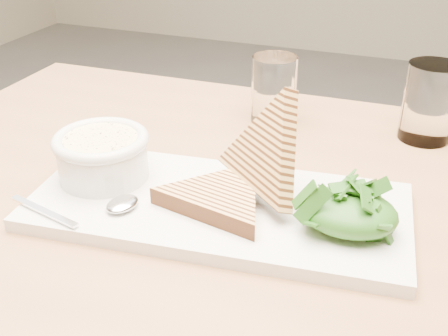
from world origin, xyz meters
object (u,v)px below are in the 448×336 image
(glass_near, at_px, (274,90))
(glass_far, at_px, (429,102))
(soup_bowl, at_px, (103,161))
(table_top, at_px, (258,212))
(platter, at_px, (218,207))

(glass_near, relative_size, glass_far, 0.92)
(soup_bowl, distance_m, glass_near, 0.31)
(table_top, height_order, platter, platter)
(soup_bowl, height_order, glass_far, glass_far)
(table_top, height_order, soup_bowl, soup_bowl)
(platter, relative_size, glass_far, 3.81)
(soup_bowl, bearing_deg, glass_near, 63.04)
(glass_near, bearing_deg, glass_far, 5.40)
(glass_near, xyz_separation_m, glass_far, (0.23, 0.02, 0.00))
(platter, bearing_deg, table_top, 52.83)
(soup_bowl, bearing_deg, table_top, 12.90)
(table_top, distance_m, glass_near, 0.25)
(table_top, distance_m, platter, 0.07)
(table_top, bearing_deg, glass_far, 54.87)
(soup_bowl, bearing_deg, glass_far, 38.80)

